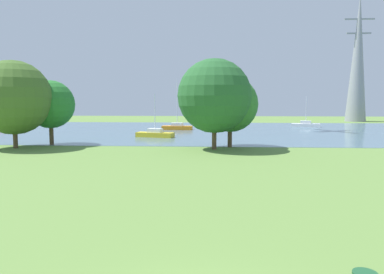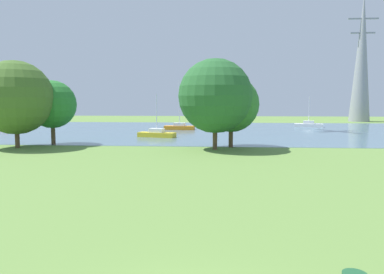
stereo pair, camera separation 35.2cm
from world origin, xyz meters
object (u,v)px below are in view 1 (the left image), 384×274
Objects in this scene: sailboat_white at (306,125)px; tree_east_near at (50,104)px; tree_mid_shore at (230,104)px; electricity_pylon at (358,58)px; sailboat_brown at (215,123)px; tree_west_near at (214,96)px; sailboat_yellow at (155,134)px; tree_east_far at (13,98)px; sailboat_orange at (177,127)px.

tree_east_near reaches higher than sailboat_white.
electricity_pylon reaches higher than tree_mid_shore.
sailboat_white is 16.11m from sailboat_brown.
tree_mid_shore is at bearing -116.64° from sailboat_white.
tree_mid_shore is (1.56, 1.76, -0.80)m from tree_west_near.
tree_east_far is at bearing -136.52° from sailboat_yellow.
tree_east_far is (-12.01, -11.39, 4.52)m from sailboat_yellow.
sailboat_orange reaches higher than sailboat_white.
sailboat_orange reaches higher than sailboat_brown.
electricity_pylon is (15.15, 18.40, 13.41)m from sailboat_white.
tree_east_far reaches higher than tree_mid_shore.
sailboat_brown is 37.02m from electricity_pylon.
tree_east_near reaches higher than sailboat_yellow.
sailboat_orange is 12.08m from sailboat_yellow.
sailboat_yellow is at bearing -135.74° from electricity_pylon.
tree_east_far is at bearing -130.25° from tree_east_near.
tree_west_near is at bearing 0.89° from tree_east_far.
sailboat_orange is at bearing 61.41° from tree_east_near.
sailboat_white is 0.77× the size of sailboat_brown.
tree_east_far reaches higher than tree_east_near.
electricity_pylon reaches higher than tree_east_near.
electricity_pylon is (37.02, 25.63, 13.38)m from sailboat_orange.
sailboat_brown is at bearing 60.80° from tree_east_near.
electricity_pylon reaches higher than sailboat_orange.
tree_mid_shore is at bearing 48.41° from tree_west_near.
tree_east_near is (-17.27, -30.91, 3.80)m from sailboat_brown.
tree_east_far is 1.26× the size of tree_east_near.
sailboat_white is at bearing 40.03° from tree_east_near.
tree_mid_shore is (1.49, -31.66, 3.85)m from sailboat_brown.
electricity_pylon reaches higher than tree_west_near.
tree_west_near is 0.31× the size of electricity_pylon.
tree_west_near is at bearing -122.50° from electricity_pylon.
tree_mid_shore is (21.14, 2.06, -0.65)m from tree_east_far.
sailboat_brown is 1.03× the size of tree_east_near.
tree_east_near is at bearing -118.59° from sailboat_orange.
tree_east_far reaches higher than sailboat_yellow.
sailboat_brown is 33.74m from tree_west_near.
sailboat_yellow is at bearing 41.69° from tree_east_near.
sailboat_yellow is at bearing -97.49° from sailboat_orange.
tree_east_near is at bearing -139.97° from sailboat_white.
tree_east_near is 0.96× the size of tree_mid_shore.
sailboat_orange is 22.93m from tree_mid_shore.
tree_east_far is at bearing -179.11° from tree_west_near.
tree_east_near is 17.40m from tree_west_near.
tree_mid_shore is at bearing -45.60° from sailboat_yellow.
electricity_pylon is (31.02, 48.69, 8.75)m from tree_west_near.
tree_east_far is 21.25m from tree_mid_shore.
tree_west_near reaches higher than tree_east_near.
sailboat_orange is at bearing -120.37° from sailboat_brown.
sailboat_brown is 31.93m from tree_mid_shore.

